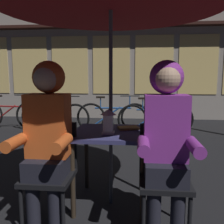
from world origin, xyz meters
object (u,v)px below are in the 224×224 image
object	(u,v)px
lantern	(108,121)
book	(128,128)
bicycle_third	(113,116)
bicycle_second	(55,117)
person_left_hooded	(47,129)
chair_right	(164,172)
cafe_table	(111,141)
bicycle_nearest	(9,114)
chair_left	(51,168)
bicycle_fourth	(155,119)
person_right_hooded	(166,131)

from	to	relation	value
lantern	book	bearing A→B (deg)	49.18
book	bicycle_third	bearing A→B (deg)	82.44
bicycle_second	person_left_hooded	bearing A→B (deg)	-72.00
lantern	chair_right	xyz separation A→B (m)	(0.49, -0.27, -0.37)
cafe_table	book	size ratio (longest dim) A/B	3.70
book	bicycle_nearest	bearing A→B (deg)	117.05
chair_right	bicycle_nearest	bearing A→B (deg)	131.80
chair_left	bicycle_fourth	size ratio (longest dim) A/B	0.52
cafe_table	chair_right	bearing A→B (deg)	-37.55
chair_left	bicycle_nearest	world-z (taller)	chair_left
person_left_hooded	bicycle_third	distance (m)	3.76
cafe_table	person_left_hooded	world-z (taller)	person_left_hooded
lantern	bicycle_fourth	size ratio (longest dim) A/B	0.14
lantern	chair_right	size ratio (longest dim) A/B	0.27
person_left_hooded	bicycle_third	world-z (taller)	person_left_hooded
person_left_hooded	lantern	bearing A→B (deg)	35.22
person_right_hooded	cafe_table	bearing A→B (deg)	138.43
lantern	book	size ratio (longest dim) A/B	1.16
chair_right	bicycle_second	world-z (taller)	chair_right
chair_right	bicycle_nearest	size ratio (longest dim) A/B	0.52
person_right_hooded	bicycle_second	bearing A→B (deg)	120.70
chair_left	person_left_hooded	bearing A→B (deg)	-90.00
cafe_table	book	distance (m)	0.23
cafe_table	person_left_hooded	xyz separation A→B (m)	(-0.48, -0.43, 0.21)
person_left_hooded	bicycle_nearest	world-z (taller)	person_left_hooded
chair_right	chair_left	bearing A→B (deg)	180.00
person_left_hooded	cafe_table	bearing A→B (deg)	41.57
chair_right	person_left_hooded	xyz separation A→B (m)	(-0.96, -0.06, 0.36)
chair_left	person_left_hooded	size ratio (longest dim) A/B	0.62
person_right_hooded	bicycle_nearest	bearing A→B (deg)	131.37
lantern	bicycle_third	world-z (taller)	lantern
person_left_hooded	bicycle_second	world-z (taller)	person_left_hooded
chair_left	bicycle_nearest	bearing A→B (deg)	122.49
chair_left	person_right_hooded	world-z (taller)	person_right_hooded
person_right_hooded	bicycle_third	xyz separation A→B (m)	(-0.78, 3.72, -0.50)
person_left_hooded	bicycle_nearest	distance (m)	4.50
lantern	bicycle_second	bearing A→B (deg)	116.65
cafe_table	chair_left	size ratio (longest dim) A/B	0.85
person_right_hooded	bicycle_second	xyz separation A→B (m)	(-2.12, 3.57, -0.50)
chair_left	chair_right	distance (m)	0.96
lantern	bicycle_fourth	world-z (taller)	lantern
lantern	bicycle_third	bearing A→B (deg)	94.81
cafe_table	person_right_hooded	xyz separation A→B (m)	(0.48, -0.43, 0.21)
bicycle_fourth	bicycle_nearest	bearing A→B (deg)	175.69
person_right_hooded	bicycle_fourth	xyz separation A→B (m)	(0.18, 3.52, -0.50)
cafe_table	lantern	world-z (taller)	lantern
chair_left	book	distance (m)	0.85
lantern	bicycle_fourth	xyz separation A→B (m)	(0.68, 3.19, -0.51)
cafe_table	bicycle_second	xyz separation A→B (m)	(-1.64, 3.15, -0.29)
cafe_table	chair_left	bearing A→B (deg)	-142.45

